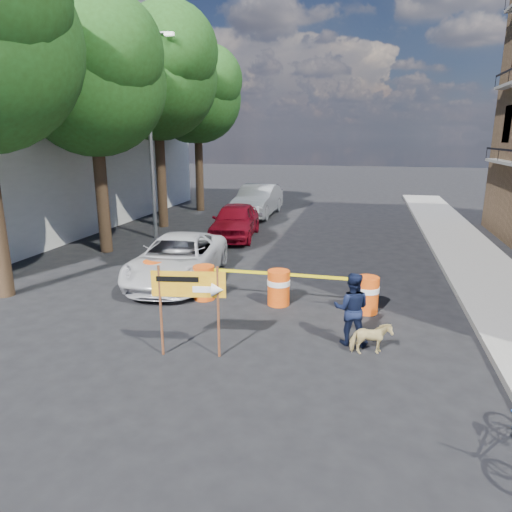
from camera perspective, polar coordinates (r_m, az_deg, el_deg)
The scene contains 17 objects.
ground at distance 9.13m, azimuth -3.97°, elevation -12.46°, with size 120.00×120.00×0.00m, color black.
sidewalk_east at distance 14.79m, azimuth 27.51°, elevation -3.04°, with size 2.40×40.00×0.15m, color gray.
white_building at distance 23.58m, azimuth -28.00°, elevation 10.24°, with size 8.00×22.00×6.00m, color silver.
tree_mid_a at distance 17.48m, azimuth -19.61°, elevation 19.99°, with size 5.25×5.00×8.68m.
tree_mid_b at distance 21.93m, azimuth -12.22°, elevation 21.12°, with size 5.67×5.40×9.62m.
tree_far at distance 26.48m, azimuth -7.25°, elevation 19.09°, with size 5.04×4.80×8.84m.
streetlamp at distance 19.18m, azimuth -12.93°, elevation 15.02°, with size 1.25×0.18×8.00m.
barrel_far_left at distance 12.76m, azimuth -12.59°, elevation -2.46°, with size 0.58×0.58×0.90m.
barrel_mid_left at distance 12.04m, azimuth -6.52°, elevation -3.23°, with size 0.58×0.58×0.90m.
barrel_mid_right at distance 11.58m, azimuth 2.84°, elevation -3.89°, with size 0.58×0.58×0.90m.
barrel_far_right at distance 11.39m, azimuth 13.68°, elevation -4.64°, with size 0.58×0.58×0.90m.
detour_sign at distance 8.69m, azimuth -7.26°, elevation -4.41°, with size 1.41×0.35×1.83m.
pedestrian at distance 9.56m, azimuth 11.85°, elevation -6.47°, with size 0.74×0.58×1.53m, color black.
dog at distance 9.35m, azimuth 14.13°, elevation -9.98°, with size 0.36×0.78×0.66m, color #D0BA77.
suv_white at distance 13.67m, azimuth -9.73°, elevation -0.32°, with size 2.20×4.78×1.33m, color silver.
sedan_red at distance 19.23m, azimuth -2.63°, elevation 4.43°, with size 1.72×4.26×1.45m, color maroon.
sedan_silver at distance 24.57m, azimuth 0.25°, elevation 6.95°, with size 1.75×5.03×1.66m, color #A7AAAF.
Camera 1 is at (2.51, -7.73, 4.18)m, focal length 32.00 mm.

